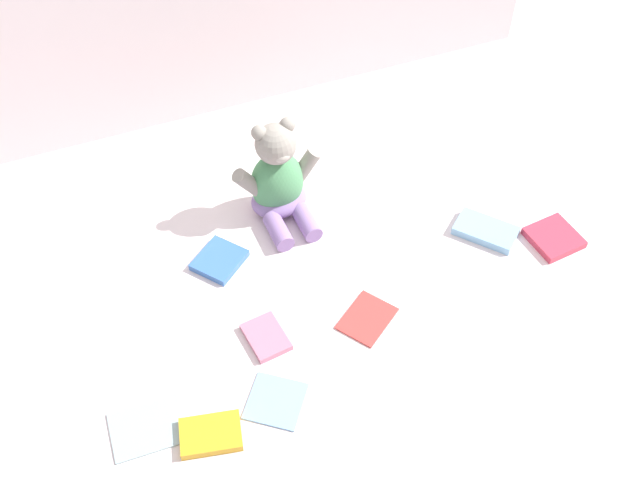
% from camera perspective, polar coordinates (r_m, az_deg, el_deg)
% --- Properties ---
extents(ground_plane, '(3.20, 3.20, 0.00)m').
position_cam_1_polar(ground_plane, '(1.63, -1.07, 0.25)').
color(ground_plane, silver).
extents(teddy_bear, '(0.20, 0.17, 0.24)m').
position_cam_1_polar(teddy_bear, '(1.62, -3.13, 4.45)').
color(teddy_bear, '#4C8C59').
rests_on(teddy_bear, ground_plane).
extents(book_case_0, '(0.14, 0.13, 0.01)m').
position_cam_1_polar(book_case_0, '(1.50, 3.53, -5.83)').
color(book_case_0, '#BD3935').
rests_on(book_case_0, ground_plane).
extents(book_case_1, '(0.11, 0.11, 0.02)m').
position_cam_1_polar(book_case_1, '(1.69, 17.07, 0.16)').
color(book_case_1, '#C33246').
rests_on(book_case_1, ground_plane).
extents(book_case_2, '(0.12, 0.09, 0.02)m').
position_cam_1_polar(book_case_2, '(1.38, -8.17, -14.19)').
color(book_case_2, gold).
rests_on(book_case_2, ground_plane).
extents(book_case_3, '(0.08, 0.10, 0.01)m').
position_cam_1_polar(book_case_3, '(1.47, -4.05, -7.25)').
color(book_case_3, '#B86780').
rests_on(book_case_3, ground_plane).
extents(book_case_4, '(0.13, 0.10, 0.01)m').
position_cam_1_polar(book_case_4, '(1.41, -12.80, -13.49)').
color(book_case_4, '#8DA3A7').
rests_on(book_case_4, ground_plane).
extents(book_case_5, '(0.13, 0.13, 0.02)m').
position_cam_1_polar(book_case_5, '(1.59, -7.49, -1.60)').
color(book_case_5, '#3664AC').
rests_on(book_case_5, ground_plane).
extents(book_case_6, '(0.14, 0.14, 0.01)m').
position_cam_1_polar(book_case_6, '(1.40, -3.33, -11.89)').
color(book_case_6, '#7AA5CE').
rests_on(book_case_6, ground_plane).
extents(book_case_7, '(0.14, 0.15, 0.02)m').
position_cam_1_polar(book_case_7, '(1.67, 12.28, 0.69)').
color(book_case_7, '#80B5DC').
rests_on(book_case_7, ground_plane).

